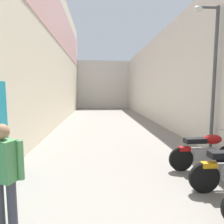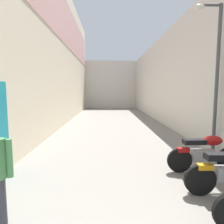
% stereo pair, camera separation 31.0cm
% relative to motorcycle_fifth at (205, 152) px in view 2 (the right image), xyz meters
% --- Properties ---
extents(ground_plane, '(39.90, 39.90, 0.00)m').
position_rel_motorcycle_fifth_xyz_m(ground_plane, '(-1.98, 4.06, -0.50)').
color(ground_plane, gray).
extents(building_left, '(0.45, 23.90, 8.49)m').
position_rel_motorcycle_fifth_xyz_m(building_left, '(-5.09, 6.01, 3.79)').
color(building_left, beige).
rests_on(building_left, ground).
extents(building_right, '(0.45, 23.90, 5.32)m').
position_rel_motorcycle_fifth_xyz_m(building_right, '(1.14, 6.05, 2.16)').
color(building_right, beige).
rests_on(building_right, ground).
extents(building_far_end, '(8.84, 2.00, 5.41)m').
position_rel_motorcycle_fifth_xyz_m(building_far_end, '(-1.98, 19.01, 2.20)').
color(building_far_end, beige).
rests_on(building_far_end, ground).
extents(motorcycle_fifth, '(1.85, 0.58, 1.04)m').
position_rel_motorcycle_fifth_xyz_m(motorcycle_fifth, '(0.00, 0.00, 0.00)').
color(motorcycle_fifth, black).
rests_on(motorcycle_fifth, ground).
extents(street_lamp, '(0.79, 0.18, 4.40)m').
position_rel_motorcycle_fifth_xyz_m(street_lamp, '(0.70, 1.07, 2.09)').
color(street_lamp, '#47474C').
rests_on(street_lamp, ground).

